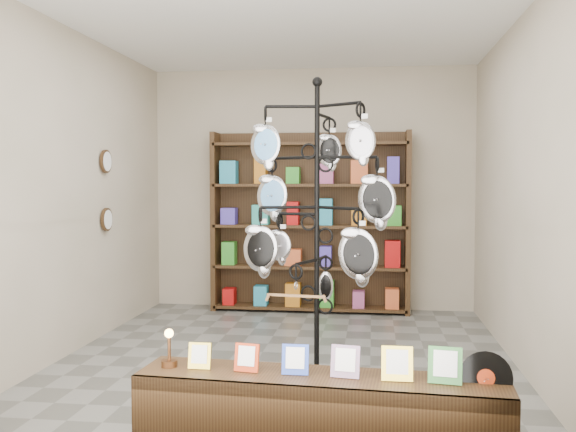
{
  "coord_description": "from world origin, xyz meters",
  "views": [
    {
      "loc": [
        0.76,
        -5.52,
        1.58
      ],
      "look_at": [
        0.16,
        -1.0,
        1.34
      ],
      "focal_mm": 40.0,
      "sensor_mm": 36.0,
      "label": 1
    }
  ],
  "objects": [
    {
      "name": "display_tree",
      "position": [
        0.33,
        -0.54,
        1.39
      ],
      "size": [
        1.24,
        1.2,
        2.4
      ],
      "rotation": [
        0.0,
        0.0,
        -0.22
      ],
      "color": "black",
      "rests_on": "ground"
    },
    {
      "name": "back_shelving",
      "position": [
        0.0,
        2.3,
        1.03
      ],
      "size": [
        2.42,
        0.36,
        2.2
      ],
      "color": "black",
      "rests_on": "ground"
    },
    {
      "name": "wall_clocks",
      "position": [
        -1.97,
        0.8,
        1.5
      ],
      "size": [
        0.03,
        0.24,
        0.84
      ],
      "color": "black",
      "rests_on": "ground"
    },
    {
      "name": "ground",
      "position": [
        0.0,
        0.0,
        0.0
      ],
      "size": [
        5.0,
        5.0,
        0.0
      ],
      "primitive_type": "plane",
      "color": "slate",
      "rests_on": "ground"
    },
    {
      "name": "front_shelf",
      "position": [
        0.48,
        -2.01,
        0.26
      ],
      "size": [
        2.09,
        0.57,
        0.73
      ],
      "rotation": [
        0.0,
        0.0,
        -0.07
      ],
      "color": "black",
      "rests_on": "ground"
    },
    {
      "name": "room_envelope",
      "position": [
        0.0,
        0.0,
        1.85
      ],
      "size": [
        5.0,
        5.0,
        5.0
      ],
      "color": "#BCAB97",
      "rests_on": "ground"
    }
  ]
}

